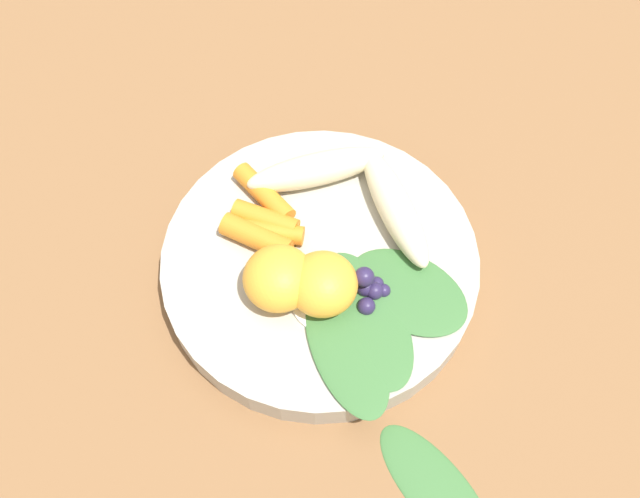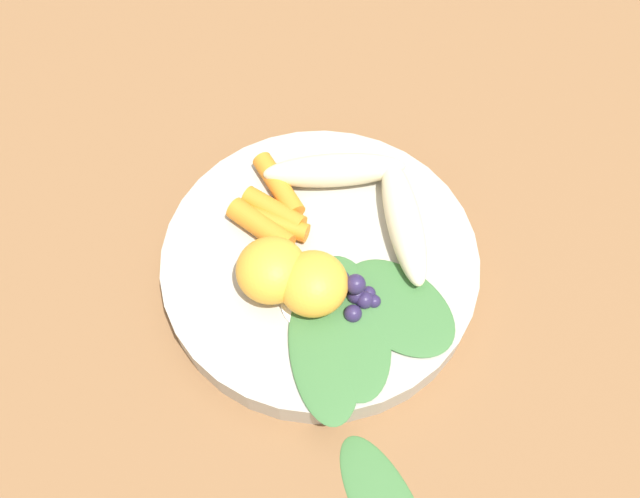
{
  "view_description": "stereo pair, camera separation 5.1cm",
  "coord_description": "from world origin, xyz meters",
  "views": [
    {
      "loc": [
        -0.24,
        -0.06,
        0.48
      ],
      "look_at": [
        0.0,
        0.0,
        0.04
      ],
      "focal_mm": 37.83,
      "sensor_mm": 36.0,
      "label": 1
    },
    {
      "loc": [
        -0.23,
        -0.1,
        0.48
      ],
      "look_at": [
        0.0,
        0.0,
        0.04
      ],
      "focal_mm": 37.83,
      "sensor_mm": 36.0,
      "label": 2
    }
  ],
  "objects": [
    {
      "name": "kale_leaf_right",
      "position": [
        -0.05,
        -0.04,
        0.03
      ],
      "size": [
        0.13,
        0.11,
        0.0
      ],
      "primitive_type": "ellipsoid",
      "rotation": [
        0.0,
        0.0,
        10.03
      ],
      "color": "#3D7038",
      "rests_on": "bowl"
    },
    {
      "name": "orange_segment_near",
      "position": [
        -0.03,
        -0.01,
        0.05
      ],
      "size": [
        0.05,
        0.05,
        0.04
      ],
      "primitive_type": "ellipsoid",
      "color": "#F4A833",
      "rests_on": "bowl"
    },
    {
      "name": "coconut_shred_patch",
      "position": [
        -0.04,
        -0.01,
        0.03
      ],
      "size": [
        0.05,
        0.05,
        0.0
      ],
      "primitive_type": "cylinder",
      "color": "white",
      "rests_on": "bowl"
    },
    {
      "name": "carrot_rear",
      "position": [
        0.0,
        0.05,
        0.04
      ],
      "size": [
        0.03,
        0.06,
        0.02
      ],
      "primitive_type": "cylinder",
      "rotation": [
        0.0,
        1.57,
        7.62
      ],
      "color": "orange",
      "rests_on": "bowl"
    },
    {
      "name": "kale_leaf_rear",
      "position": [
        -0.02,
        -0.07,
        0.03
      ],
      "size": [
        0.09,
        0.11,
        0.0
      ],
      "primitive_type": "ellipsoid",
      "rotation": [
        0.0,
        0.0,
        10.66
      ],
      "color": "#3D7038",
      "rests_on": "bowl"
    },
    {
      "name": "kale_leaf_left",
      "position": [
        -0.07,
        -0.03,
        0.03
      ],
      "size": [
        0.12,
        0.1,
        0.0
      ],
      "primitive_type": "ellipsoid",
      "rotation": [
        0.0,
        0.0,
        10.0
      ],
      "color": "#3D7038",
      "rests_on": "bowl"
    },
    {
      "name": "orange_segment_far",
      "position": [
        -0.04,
        0.02,
        0.05
      ],
      "size": [
        0.05,
        0.05,
        0.04
      ],
      "primitive_type": "ellipsoid",
      "color": "#F4A833",
      "rests_on": "bowl"
    },
    {
      "name": "kale_leaf_stray",
      "position": [
        -0.14,
        -0.11,
        0.0
      ],
      "size": [
        0.1,
        0.11,
        0.01
      ],
      "primitive_type": "ellipsoid",
      "rotation": [
        0.0,
        0.0,
        4.04
      ],
      "color": "#3D7038",
      "rests_on": "ground_plane"
    },
    {
      "name": "carrot_mid_right",
      "position": [
        0.01,
        0.05,
        0.04
      ],
      "size": [
        0.02,
        0.06,
        0.02
      ],
      "primitive_type": "cylinder",
      "rotation": [
        0.0,
        1.57,
        7.92
      ],
      "color": "orange",
      "rests_on": "bowl"
    },
    {
      "name": "carrot_front",
      "position": [
        0.04,
        0.05,
        0.04
      ],
      "size": [
        0.05,
        0.06,
        0.02
      ],
      "primitive_type": "cylinder",
      "rotation": [
        0.0,
        1.57,
        7.22
      ],
      "color": "orange",
      "rests_on": "bowl"
    },
    {
      "name": "banana_peeled_left",
      "position": [
        0.07,
        0.02,
        0.04
      ],
      "size": [
        0.08,
        0.11,
        0.03
      ],
      "primitive_type": "ellipsoid",
      "rotation": [
        0.0,
        0.0,
        8.36
      ],
      "color": "beige",
      "rests_on": "bowl"
    },
    {
      "name": "carrot_mid_left",
      "position": [
        0.02,
        0.05,
        0.04
      ],
      "size": [
        0.02,
        0.05,
        0.02
      ],
      "primitive_type": "cylinder",
      "rotation": [
        0.0,
        1.57,
        7.7
      ],
      "color": "orange",
      "rests_on": "bowl"
    },
    {
      "name": "bowl",
      "position": [
        0.0,
        0.0,
        0.01
      ],
      "size": [
        0.24,
        0.24,
        0.03
      ],
      "primitive_type": "cylinder",
      "color": "#B2AD9E",
      "rests_on": "ground_plane"
    },
    {
      "name": "blueberry_pile",
      "position": [
        -0.02,
        -0.04,
        0.04
      ],
      "size": [
        0.04,
        0.04,
        0.03
      ],
      "color": "#2D234C",
      "rests_on": "bowl"
    },
    {
      "name": "banana_peeled_right",
      "position": [
        0.05,
        -0.05,
        0.04
      ],
      "size": [
        0.11,
        0.08,
        0.03
      ],
      "primitive_type": "ellipsoid",
      "rotation": [
        0.0,
        0.0,
        6.85
      ],
      "color": "beige",
      "rests_on": "bowl"
    },
    {
      "name": "ground_plane",
      "position": [
        0.0,
        0.0,
        0.0
      ],
      "size": [
        2.4,
        2.4,
        0.0
      ],
      "primitive_type": "plane",
      "color": "brown"
    }
  ]
}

